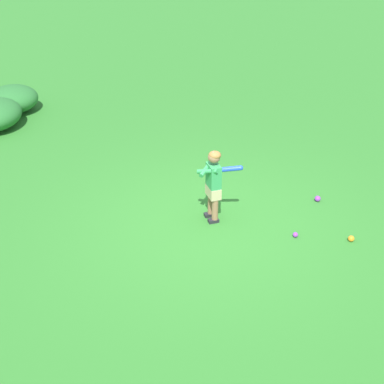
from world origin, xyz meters
The scene contains 6 objects.
ground_plane centered at (0.00, 0.00, 0.00)m, with size 40.00×40.00×0.00m, color #2D7528.
child_batter centered at (0.19, -0.05, 0.65)m, with size 0.31×0.64×1.08m.
play_ball_near_batter centered at (0.68, -1.67, 0.05)m, with size 0.09×0.09×0.09m, color purple.
play_ball_center_lawn centered at (-0.28, -1.16, 0.04)m, with size 0.07×0.07×0.07m, color purple.
play_ball_midfield centered at (-0.38, -1.90, 0.04)m, with size 0.09×0.09×0.09m, color orange.
shrub_left_background centered at (4.54, 4.08, 0.28)m, with size 1.14×1.08×0.55m, color #286B2D.
Camera 1 is at (-6.25, 0.29, 4.13)m, focal length 49.21 mm.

